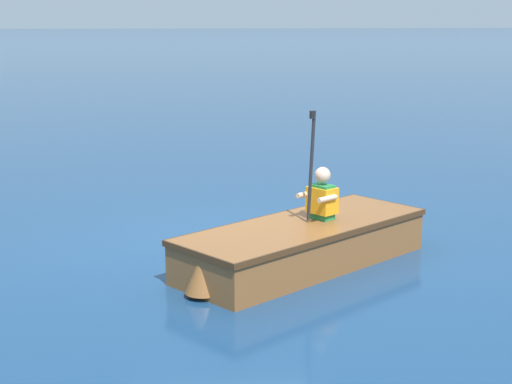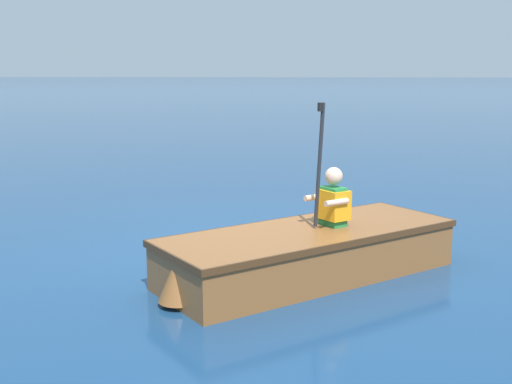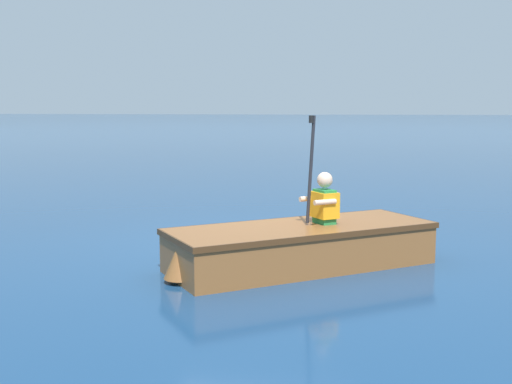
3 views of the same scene
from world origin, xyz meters
name	(u,v)px [view 1 (image 1 of 3)]	position (x,y,z in m)	size (l,w,h in m)	color
ground_plane	(227,243)	(0.00, 0.00, 0.00)	(300.00, 300.00, 0.00)	navy
rowboat_foreground	(300,243)	(-0.96, -0.71, 0.26)	(2.60, 2.93, 0.46)	brown
person_paddler	(321,196)	(-0.77, -0.96, 0.71)	(0.45, 0.45, 1.17)	#267F3F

